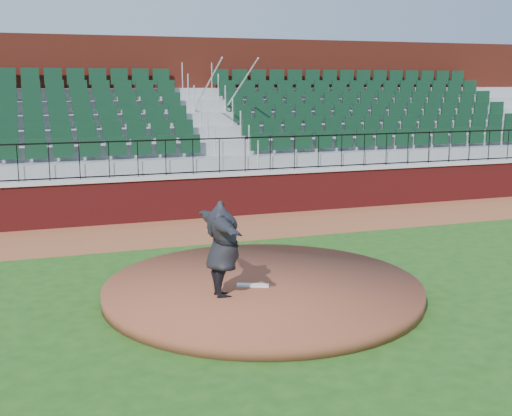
# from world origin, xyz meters

# --- Properties ---
(ground) EXTENTS (90.00, 90.00, 0.00)m
(ground) POSITION_xyz_m (0.00, 0.00, 0.00)
(ground) COLOR #1F4C15
(ground) RESTS_ON ground
(warning_track) EXTENTS (34.00, 3.20, 0.01)m
(warning_track) POSITION_xyz_m (0.00, 5.40, 0.01)
(warning_track) COLOR brown
(warning_track) RESTS_ON ground
(field_wall) EXTENTS (34.00, 0.35, 1.20)m
(field_wall) POSITION_xyz_m (0.00, 7.00, 0.60)
(field_wall) COLOR maroon
(field_wall) RESTS_ON ground
(wall_cap) EXTENTS (34.00, 0.45, 0.10)m
(wall_cap) POSITION_xyz_m (0.00, 7.00, 1.25)
(wall_cap) COLOR #B7B7B7
(wall_cap) RESTS_ON field_wall
(wall_railing) EXTENTS (34.00, 0.05, 1.00)m
(wall_railing) POSITION_xyz_m (0.00, 7.00, 1.80)
(wall_railing) COLOR black
(wall_railing) RESTS_ON wall_cap
(seating_stands) EXTENTS (34.00, 5.10, 4.60)m
(seating_stands) POSITION_xyz_m (0.00, 9.72, 2.30)
(seating_stands) COLOR gray
(seating_stands) RESTS_ON ground
(concourse_wall) EXTENTS (34.00, 0.50, 5.50)m
(concourse_wall) POSITION_xyz_m (0.00, 12.52, 2.75)
(concourse_wall) COLOR maroon
(concourse_wall) RESTS_ON ground
(pitchers_mound) EXTENTS (5.87, 5.87, 0.25)m
(pitchers_mound) POSITION_xyz_m (-0.50, -0.32, 0.12)
(pitchers_mound) COLOR brown
(pitchers_mound) RESTS_ON ground
(pitching_rubber) EXTENTS (0.59, 0.37, 0.04)m
(pitching_rubber) POSITION_xyz_m (-0.74, -0.45, 0.27)
(pitching_rubber) COLOR silver
(pitching_rubber) RESTS_ON pitchers_mound
(pitcher) EXTENTS (0.59, 2.08, 1.69)m
(pitcher) POSITION_xyz_m (-1.41, -0.79, 1.09)
(pitcher) COLOR black
(pitcher) RESTS_ON pitchers_mound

